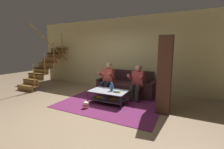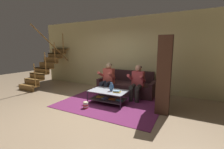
% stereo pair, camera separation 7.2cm
% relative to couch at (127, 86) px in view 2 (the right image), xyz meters
% --- Properties ---
extents(ground, '(16.80, 16.80, 0.00)m').
position_rel_couch_xyz_m(ground, '(-0.47, -1.91, -0.28)').
color(ground, '#9C8365').
extents(back_partition, '(8.40, 0.12, 2.90)m').
position_rel_couch_xyz_m(back_partition, '(-0.47, 0.55, 1.17)').
color(back_partition, '#C6BB7F').
rests_on(back_partition, ground).
extents(staircase_run, '(0.96, 2.10, 2.61)m').
position_rel_couch_xyz_m(staircase_run, '(-3.70, -0.57, 0.69)').
color(staircase_run, olive).
rests_on(staircase_run, ground).
extents(couch, '(2.11, 0.90, 0.84)m').
position_rel_couch_xyz_m(couch, '(0.00, 0.00, 0.00)').
color(couch, '#392123').
rests_on(couch, ground).
extents(person_seated_left, '(0.50, 0.58, 1.17)m').
position_rel_couch_xyz_m(person_seated_left, '(-0.56, -0.53, 0.36)').
color(person_seated_left, '#222835').
rests_on(person_seated_left, ground).
extents(person_seated_right, '(0.50, 0.58, 1.15)m').
position_rel_couch_xyz_m(person_seated_right, '(0.56, -0.53, 0.35)').
color(person_seated_right, '#2F302B').
rests_on(person_seated_right, ground).
extents(coffee_table, '(1.14, 0.68, 0.40)m').
position_rel_couch_xyz_m(coffee_table, '(-0.11, -1.28, -0.01)').
color(coffee_table, '#B1B9C6').
rests_on(coffee_table, ground).
extents(area_rug, '(3.02, 3.22, 0.01)m').
position_rel_couch_xyz_m(area_rug, '(-0.05, -0.76, -0.27)').
color(area_rug, '#68224F').
rests_on(area_rug, ground).
extents(vase, '(0.14, 0.14, 0.26)m').
position_rel_couch_xyz_m(vase, '(-0.01, -1.26, 0.25)').
color(vase, '#385E91').
rests_on(vase, coffee_table).
extents(book_stack, '(0.23, 0.19, 0.06)m').
position_rel_couch_xyz_m(book_stack, '(0.20, -1.32, 0.15)').
color(book_stack, gold).
rests_on(book_stack, coffee_table).
extents(bookshelf, '(0.50, 1.05, 2.00)m').
position_rel_couch_xyz_m(bookshelf, '(1.47, -0.87, 0.54)').
color(bookshelf, '#482B1F').
rests_on(bookshelf, ground).
extents(popcorn_tub, '(0.15, 0.15, 0.20)m').
position_rel_couch_xyz_m(popcorn_tub, '(-0.49, -1.94, -0.18)').
color(popcorn_tub, red).
rests_on(popcorn_tub, ground).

